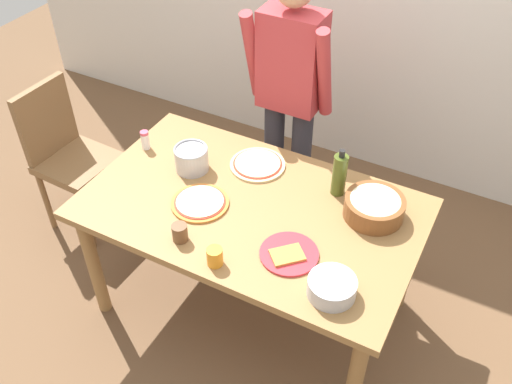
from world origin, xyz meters
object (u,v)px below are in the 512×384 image
person_cook (290,91)px  steel_pot (191,158)px  chair_wooden_left (66,151)px  olive_oil_bottle (339,174)px  mixing_bowl_steel (332,287)px  plate_with_slice (289,254)px  cup_small_brown (180,233)px  dining_table (251,220)px  pizza_raw_on_board (258,164)px  pizza_cooked_on_tray (200,203)px  cup_orange (215,257)px  salt_shaker (145,140)px  popcorn_bowl (374,206)px

person_cook → steel_pot: bearing=-110.2°
person_cook → steel_pot: person_cook is taller
chair_wooden_left → steel_pot: bearing=-0.6°
olive_oil_bottle → mixing_bowl_steel: bearing=-70.5°
plate_with_slice → cup_small_brown: (-0.47, -0.14, 0.03)m
dining_table → person_cook: person_cook is taller
dining_table → steel_pot: (-0.40, 0.11, 0.16)m
chair_wooden_left → pizza_raw_on_board: (1.21, 0.17, 0.23)m
mixing_bowl_steel → steel_pot: size_ratio=1.15×
pizza_raw_on_board → steel_pot: size_ratio=1.66×
pizza_raw_on_board → pizza_cooked_on_tray: bearing=-105.4°
dining_table → steel_pot: 0.44m
person_cook → cup_orange: bearing=-80.2°
plate_with_slice → olive_oil_bottle: size_ratio=1.02×
pizza_raw_on_board → person_cook: bearing=95.6°
person_cook → cup_small_brown: person_cook is taller
dining_table → salt_shaker: bearing=168.9°
cup_small_brown → salt_shaker: (-0.54, 0.48, 0.01)m
dining_table → salt_shaker: 0.74m
pizza_cooked_on_tray → olive_oil_bottle: (0.55, 0.39, 0.10)m
dining_table → pizza_raw_on_board: pizza_raw_on_board is taller
pizza_cooked_on_tray → cup_small_brown: size_ratio=3.27×
plate_with_slice → popcorn_bowl: popcorn_bowl is taller
pizza_cooked_on_tray → steel_pot: 0.28m
pizza_cooked_on_tray → cup_orange: bearing=-48.1°
plate_with_slice → popcorn_bowl: bearing=59.8°
popcorn_bowl → plate_with_slice: bearing=-120.2°
cup_orange → salt_shaker: salt_shaker is taller
chair_wooden_left → mixing_bowl_steel: bearing=-12.9°
plate_with_slice → olive_oil_bottle: (0.03, 0.49, 0.11)m
popcorn_bowl → steel_pot: size_ratio=1.61×
dining_table → pizza_cooked_on_tray: (-0.22, -0.10, 0.10)m
dining_table → pizza_cooked_on_tray: 0.26m
person_cook → salt_shaker: bearing=-131.9°
steel_pot → salt_shaker: steel_pot is taller
plate_with_slice → cup_small_brown: cup_small_brown is taller
chair_wooden_left → plate_with_slice: chair_wooden_left is taller
dining_table → olive_oil_bottle: olive_oil_bottle is taller
pizza_raw_on_board → pizza_cooked_on_tray: size_ratio=1.03×
pizza_raw_on_board → cup_small_brown: bearing=-95.3°
pizza_raw_on_board → popcorn_bowl: size_ratio=1.03×
popcorn_bowl → cup_small_brown: popcorn_bowl is taller
plate_with_slice → popcorn_bowl: size_ratio=0.93×
salt_shaker → pizza_raw_on_board: bearing=13.6°
salt_shaker → steel_pot: bearing=-6.0°
plate_with_slice → olive_oil_bottle: 0.50m
chair_wooden_left → cup_small_brown: bearing=-21.8°
steel_pot → cup_small_brown: (0.23, -0.45, -0.02)m
steel_pot → cup_small_brown: size_ratio=2.04×
olive_oil_bottle → popcorn_bowl: bearing=-19.9°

